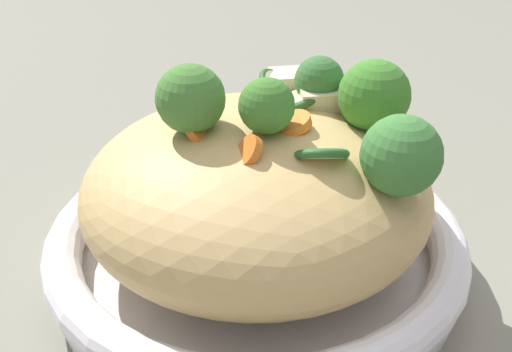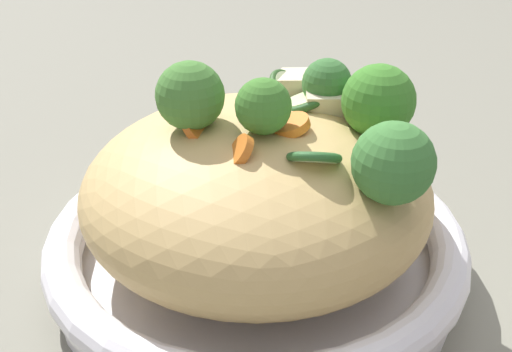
# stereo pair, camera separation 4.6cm
# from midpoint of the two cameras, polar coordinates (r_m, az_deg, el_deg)

# --- Properties ---
(ground_plane) EXTENTS (3.00, 3.00, 0.00)m
(ground_plane) POSITION_cam_midpoint_polar(r_m,az_deg,el_deg) (0.50, -2.62, -8.59)
(ground_plane) COLOR gray
(serving_bowl) EXTENTS (0.32, 0.32, 0.05)m
(serving_bowl) POSITION_cam_midpoint_polar(r_m,az_deg,el_deg) (0.49, -2.68, -6.38)
(serving_bowl) COLOR white
(serving_bowl) RESTS_ON ground_plane
(noodle_heap) EXTENTS (0.26, 0.26, 0.11)m
(noodle_heap) POSITION_cam_midpoint_polar(r_m,az_deg,el_deg) (0.46, -2.83, -1.28)
(noodle_heap) COLOR tan
(noodle_heap) RESTS_ON serving_bowl
(broccoli_florets) EXTENTS (0.20, 0.15, 0.08)m
(broccoli_florets) POSITION_cam_midpoint_polar(r_m,az_deg,el_deg) (0.42, 3.08, 5.69)
(broccoli_florets) COLOR #92B975
(broccoli_florets) RESTS_ON serving_bowl
(carrot_coins) EXTENTS (0.11, 0.13, 0.03)m
(carrot_coins) POSITION_cam_midpoint_polar(r_m,az_deg,el_deg) (0.44, -2.06, 5.12)
(carrot_coins) COLOR orange
(carrot_coins) RESTS_ON serving_bowl
(zucchini_slices) EXTENTS (0.11, 0.16, 0.04)m
(zucchini_slices) POSITION_cam_midpoint_polar(r_m,az_deg,el_deg) (0.47, 2.36, 5.74)
(zucchini_slices) COLOR #C0E1A0
(zucchini_slices) RESTS_ON serving_bowl
(chicken_chunks) EXTENTS (0.07, 0.07, 0.03)m
(chicken_chunks) POSITION_cam_midpoint_polar(r_m,az_deg,el_deg) (0.49, 1.18, 7.46)
(chicken_chunks) COLOR beige
(chicken_chunks) RESTS_ON serving_bowl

